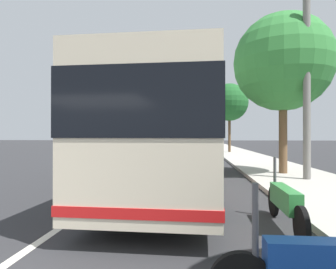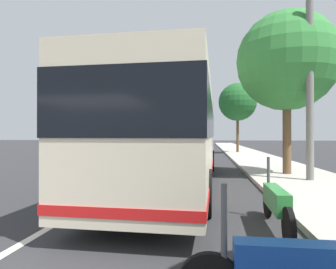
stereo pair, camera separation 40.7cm
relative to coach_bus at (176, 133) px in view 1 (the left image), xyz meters
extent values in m
cube|color=#B2ADA3|center=(1.08, -4.52, -1.74)|extent=(110.00, 3.60, 0.14)
cube|color=silver|center=(1.08, 1.82, -1.80)|extent=(110.00, 0.16, 0.01)
cube|color=beige|center=(0.00, 0.00, -0.06)|extent=(12.46, 2.79, 2.81)
cube|color=black|center=(0.00, 0.00, 0.38)|extent=(12.50, 2.83, 1.04)
cube|color=red|center=(0.00, 0.00, -1.21)|extent=(12.49, 2.82, 0.16)
cylinder|color=black|center=(4.00, 1.01, -1.31)|extent=(1.01, 0.33, 1.00)
cylinder|color=black|center=(3.93, -1.23, -1.31)|extent=(1.01, 0.33, 1.00)
cylinder|color=black|center=(-3.93, 1.23, -1.31)|extent=(1.01, 0.33, 1.00)
cylinder|color=black|center=(-4.00, -1.01, -1.31)|extent=(1.01, 0.33, 1.00)
cylinder|color=#4C4C51|center=(-7.43, -1.22, -0.90)|extent=(0.06, 0.06, 0.70)
cylinder|color=black|center=(-3.82, -2.32, -1.50)|extent=(0.62, 0.09, 0.62)
cylinder|color=black|center=(-5.58, -2.28, -1.50)|extent=(0.62, 0.09, 0.62)
cube|color=#338C3F|center=(-4.70, -2.30, -1.25)|extent=(1.32, 0.27, 0.38)
cylinder|color=#4C4C51|center=(-3.96, -2.31, -0.90)|extent=(0.06, 0.06, 0.70)
cube|color=black|center=(36.14, 4.01, -1.25)|extent=(4.63, 2.10, 0.75)
cube|color=black|center=(36.07, 4.01, -0.60)|extent=(2.20, 1.83, 0.55)
cylinder|color=black|center=(34.59, 3.23, -1.49)|extent=(0.65, 0.25, 0.64)
cylinder|color=black|center=(34.68, 4.94, -1.49)|extent=(0.65, 0.25, 0.64)
cylinder|color=black|center=(37.59, 3.08, -1.49)|extent=(0.65, 0.25, 0.64)
cylinder|color=black|center=(37.68, 4.79, -1.49)|extent=(0.65, 0.25, 0.64)
cube|color=silver|center=(16.14, -0.14, -1.23)|extent=(4.26, 1.80, 0.80)
cube|color=black|center=(15.87, -0.14, -0.60)|extent=(2.14, 1.65, 0.46)
cylinder|color=black|center=(17.54, 0.66, -1.49)|extent=(0.64, 0.22, 0.64)
cylinder|color=black|center=(17.54, -0.96, -1.49)|extent=(0.64, 0.22, 0.64)
cylinder|color=black|center=(14.74, 0.67, -1.49)|extent=(0.64, 0.22, 0.64)
cylinder|color=black|center=(14.73, -0.94, -1.49)|extent=(0.64, 0.22, 0.64)
cube|color=navy|center=(45.47, 3.72, -1.22)|extent=(4.19, 1.80, 0.82)
cube|color=black|center=(45.54, 3.73, -0.53)|extent=(2.20, 1.63, 0.57)
cylinder|color=black|center=(44.11, 2.91, -1.49)|extent=(0.64, 0.23, 0.64)
cylinder|color=black|center=(44.08, 4.49, -1.49)|extent=(0.64, 0.23, 0.64)
cylinder|color=black|center=(46.85, 2.96, -1.49)|extent=(0.64, 0.23, 0.64)
cylinder|color=black|center=(46.83, 4.53, -1.49)|extent=(0.64, 0.23, 0.64)
cylinder|color=brown|center=(2.42, -4.32, -0.03)|extent=(0.34, 0.34, 3.56)
sphere|color=#337F38|center=(2.42, -4.32, 2.97)|extent=(4.07, 4.07, 4.07)
cylinder|color=brown|center=(18.64, -3.95, 0.13)|extent=(0.25, 0.25, 3.88)
sphere|color=#1E5B26|center=(18.64, -3.95, 3.16)|extent=(3.63, 3.63, 3.63)
cylinder|color=slate|center=(0.74, -4.67, 1.61)|extent=(0.26, 0.26, 6.84)
camera|label=1|loc=(-10.24, -0.67, -0.11)|focal=31.37mm
camera|label=2|loc=(-10.19, -1.07, -0.11)|focal=31.37mm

